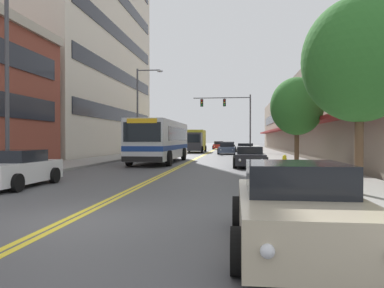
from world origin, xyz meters
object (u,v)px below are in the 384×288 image
(car_champagne_parked_right_foreground, at_px, (296,209))
(car_black_moving_third, at_px, (229,147))
(car_charcoal_parked_right_mid, at_px, (250,157))
(car_red_moving_second, at_px, (219,146))
(box_truck, at_px, (195,141))
(traffic_signal_mast, at_px, (231,111))
(car_white_parked_left_near, at_px, (14,170))
(street_lamp_left_far, at_px, (141,105))
(street_tree_right_mid, at_px, (297,106))
(street_tree_right_near, at_px, (359,60))
(car_beige_parked_left_far, at_px, (159,150))
(city_bus, at_px, (161,139))
(street_lamp_left_near, at_px, (14,47))
(fire_hydrant, at_px, (284,162))
(car_dark_grey_parked_right_far, at_px, (245,150))
(car_slate_blue_moving_lead, at_px, (227,149))

(car_champagne_parked_right_foreground, bearing_deg, car_black_moving_third, 92.45)
(car_charcoal_parked_right_mid, relative_size, car_red_moving_second, 1.02)
(box_truck, distance_m, traffic_signal_mast, 6.47)
(car_white_parked_left_near, bearing_deg, car_charcoal_parked_right_mid, 50.89)
(street_lamp_left_far, xyz_separation_m, street_tree_right_mid, (12.03, -9.93, -1.12))
(car_champagne_parked_right_foreground, height_order, street_tree_right_near, street_tree_right_near)
(car_white_parked_left_near, height_order, street_lamp_left_far, street_lamp_left_far)
(car_beige_parked_left_far, distance_m, box_truck, 11.89)
(city_bus, relative_size, car_charcoal_parked_right_mid, 2.42)
(car_red_moving_second, height_order, street_lamp_left_near, street_lamp_left_near)
(box_truck, distance_m, fire_hydrant, 30.52)
(car_charcoal_parked_right_mid, height_order, box_truck, box_truck)
(car_dark_grey_parked_right_far, bearing_deg, street_lamp_left_far, -142.89)
(car_charcoal_parked_right_mid, bearing_deg, car_black_moving_third, 93.68)
(street_tree_right_near, height_order, fire_hydrant, street_tree_right_near)
(car_slate_blue_moving_lead, height_order, car_black_moving_third, car_slate_blue_moving_lead)
(car_slate_blue_moving_lead, height_order, box_truck, box_truck)
(car_charcoal_parked_right_mid, distance_m, street_tree_right_near, 12.90)
(car_dark_grey_parked_right_far, distance_m, car_black_moving_third, 12.30)
(box_truck, height_order, street_lamp_left_near, street_lamp_left_near)
(car_champagne_parked_right_foreground, xyz_separation_m, traffic_signal_mast, (-1.58, 40.45, 4.53))
(city_bus, relative_size, car_red_moving_second, 2.48)
(car_beige_parked_left_far, bearing_deg, fire_hydrant, -60.11)
(street_lamp_left_far, bearing_deg, car_dark_grey_parked_right_far, 37.11)
(car_charcoal_parked_right_mid, bearing_deg, car_dark_grey_parked_right_far, 89.58)
(car_white_parked_left_near, bearing_deg, city_bus, 80.50)
(car_red_moving_second, relative_size, box_truck, 0.64)
(city_bus, bearing_deg, car_slate_blue_moving_lead, 74.68)
(car_champagne_parked_right_foreground, bearing_deg, traffic_signal_mast, 92.24)
(car_white_parked_left_near, bearing_deg, street_lamp_left_near, 121.46)
(street_tree_right_mid, bearing_deg, traffic_signal_mast, 100.06)
(city_bus, distance_m, car_dark_grey_parked_right_far, 14.36)
(street_tree_right_near, bearing_deg, car_champagne_parked_right_foreground, -116.20)
(street_tree_right_mid, bearing_deg, car_red_moving_second, 98.98)
(car_champagne_parked_right_foreground, bearing_deg, car_red_moving_second, 93.87)
(car_beige_parked_left_far, relative_size, fire_hydrant, 6.02)
(car_black_moving_third, bearing_deg, city_bus, -100.22)
(city_bus, xyz_separation_m, car_charcoal_parked_right_mid, (6.33, -3.70, -1.09))
(fire_hydrant, bearing_deg, car_charcoal_parked_right_mid, 112.74)
(car_beige_parked_left_far, distance_m, street_tree_right_near, 28.70)
(street_lamp_left_near, bearing_deg, street_tree_right_mid, 37.42)
(city_bus, xyz_separation_m, fire_hydrant, (7.96, -7.58, -1.16))
(car_black_moving_third, bearing_deg, traffic_signal_mast, -86.01)
(car_dark_grey_parked_right_far, bearing_deg, car_champagne_parked_right_foreground, -89.99)
(car_dark_grey_parked_right_far, height_order, car_black_moving_third, car_black_moving_third)
(car_champagne_parked_right_foreground, xyz_separation_m, car_slate_blue_moving_lead, (-2.00, 37.33, 0.01))
(car_champagne_parked_right_foreground, xyz_separation_m, fire_hydrant, (1.50, 13.46, -0.09))
(street_tree_right_near, bearing_deg, street_lamp_left_near, 168.89)
(box_truck, xyz_separation_m, street_lamp_left_far, (-3.09, -16.23, 3.25))
(city_bus, xyz_separation_m, street_tree_right_mid, (9.08, -4.26, 1.97))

